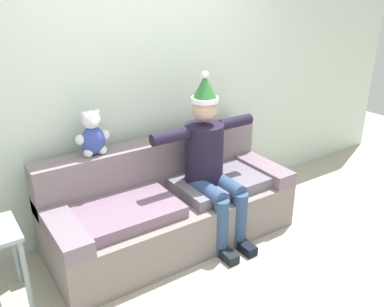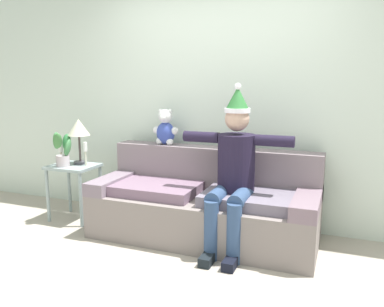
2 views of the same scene
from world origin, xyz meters
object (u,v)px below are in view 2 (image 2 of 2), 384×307
(teddy_bear, at_px, (165,129))
(candle_short, at_px, (85,150))
(candle_tall, at_px, (61,151))
(table_lamp, at_px, (79,129))
(couch, at_px, (205,204))
(person_seated, at_px, (233,168))
(side_table, at_px, (74,175))
(potted_plant, at_px, (62,149))

(teddy_bear, bearing_deg, candle_short, -160.59)
(candle_tall, bearing_deg, table_lamp, 31.22)
(couch, distance_m, person_seated, 0.56)
(person_seated, xyz_separation_m, teddy_bear, (-0.87, 0.43, 0.27))
(side_table, relative_size, potted_plant, 1.56)
(teddy_bear, distance_m, side_table, 1.14)
(person_seated, height_order, side_table, person_seated)
(side_table, bearing_deg, teddy_bear, 18.94)
(couch, relative_size, candle_tall, 9.06)
(side_table, relative_size, candle_tall, 2.57)
(candle_short, bearing_deg, teddy_bear, 19.41)
(table_lamp, bearing_deg, side_table, -111.45)
(side_table, xyz_separation_m, potted_plant, (-0.06, -0.09, 0.30))
(person_seated, relative_size, candle_short, 5.86)
(teddy_bear, distance_m, table_lamp, 0.96)
(side_table, distance_m, potted_plant, 0.32)
(table_lamp, bearing_deg, candle_short, -22.56)
(candle_tall, bearing_deg, candle_short, 12.23)
(teddy_bear, bearing_deg, candle_tall, -162.35)
(teddy_bear, relative_size, candle_short, 1.49)
(teddy_bear, xyz_separation_m, table_lamp, (-0.93, -0.25, -0.02))
(table_lamp, bearing_deg, person_seated, -5.76)
(candle_short, bearing_deg, person_seated, -4.65)
(couch, bearing_deg, side_table, -177.30)
(candle_tall, distance_m, candle_short, 0.28)
(person_seated, bearing_deg, teddy_bear, 153.80)
(side_table, height_order, potted_plant, potted_plant)
(candle_tall, bearing_deg, potted_plant, -40.77)
(side_table, bearing_deg, person_seated, -3.05)
(person_seated, relative_size, teddy_bear, 3.92)
(potted_plant, bearing_deg, couch, 5.87)
(potted_plant, bearing_deg, side_table, 57.26)
(couch, xyz_separation_m, potted_plant, (-1.56, -0.16, 0.47))
(potted_plant, relative_size, candle_tall, 1.65)
(table_lamp, distance_m, potted_plant, 0.28)
(table_lamp, relative_size, potted_plant, 1.26)
(side_table, xyz_separation_m, candle_short, (0.14, 0.04, 0.28))
(person_seated, bearing_deg, table_lamp, 174.24)
(candle_short, bearing_deg, potted_plant, -146.52)
(couch, xyz_separation_m, candle_short, (-1.37, -0.03, 0.45))
(side_table, distance_m, table_lamp, 0.51)
(couch, distance_m, teddy_bear, 0.92)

